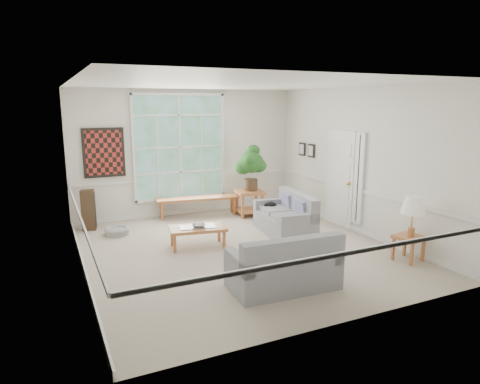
% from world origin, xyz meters
% --- Properties ---
extents(floor, '(5.50, 6.00, 0.01)m').
position_xyz_m(floor, '(0.00, 0.00, -0.01)').
color(floor, '#A89A8A').
rests_on(floor, ground).
extents(ceiling, '(5.50, 6.00, 0.02)m').
position_xyz_m(ceiling, '(0.00, 0.00, 3.00)').
color(ceiling, white).
rests_on(ceiling, ground).
extents(wall_back, '(5.50, 0.02, 3.00)m').
position_xyz_m(wall_back, '(0.00, 3.00, 1.50)').
color(wall_back, silver).
rests_on(wall_back, ground).
extents(wall_front, '(5.50, 0.02, 3.00)m').
position_xyz_m(wall_front, '(0.00, -3.00, 1.50)').
color(wall_front, silver).
rests_on(wall_front, ground).
extents(wall_left, '(0.02, 6.00, 3.00)m').
position_xyz_m(wall_left, '(-2.75, 0.00, 1.50)').
color(wall_left, silver).
rests_on(wall_left, ground).
extents(wall_right, '(0.02, 6.00, 3.00)m').
position_xyz_m(wall_right, '(2.75, 0.00, 1.50)').
color(wall_right, silver).
rests_on(wall_right, ground).
extents(window_back, '(2.30, 0.08, 2.40)m').
position_xyz_m(window_back, '(-0.20, 2.96, 1.65)').
color(window_back, white).
rests_on(window_back, wall_back).
extents(entry_door, '(0.08, 0.90, 2.10)m').
position_xyz_m(entry_door, '(2.71, 0.60, 1.05)').
color(entry_door, white).
rests_on(entry_door, floor).
extents(door_sidelight, '(0.08, 0.26, 1.90)m').
position_xyz_m(door_sidelight, '(2.71, -0.03, 1.15)').
color(door_sidelight, white).
rests_on(door_sidelight, wall_right).
extents(wall_art, '(0.90, 0.06, 1.10)m').
position_xyz_m(wall_art, '(-1.95, 2.95, 1.60)').
color(wall_art, '#571B17').
rests_on(wall_art, wall_back).
extents(wall_frame_near, '(0.04, 0.26, 0.32)m').
position_xyz_m(wall_frame_near, '(2.71, 1.75, 1.55)').
color(wall_frame_near, black).
rests_on(wall_frame_near, wall_right).
extents(wall_frame_far, '(0.04, 0.26, 0.32)m').
position_xyz_m(wall_frame_far, '(2.71, 2.15, 1.55)').
color(wall_frame_far, black).
rests_on(wall_frame_far, wall_right).
extents(loveseat_right, '(1.00, 1.66, 0.85)m').
position_xyz_m(loveseat_right, '(1.26, 0.51, 0.42)').
color(loveseat_right, gray).
rests_on(loveseat_right, floor).
extents(loveseat_front, '(1.60, 0.89, 0.85)m').
position_xyz_m(loveseat_front, '(-0.12, -1.78, 0.42)').
color(loveseat_front, gray).
rests_on(loveseat_front, floor).
extents(coffee_table, '(1.14, 0.74, 0.39)m').
position_xyz_m(coffee_table, '(-0.66, 0.47, 0.20)').
color(coffee_table, '#AE6536').
rests_on(coffee_table, floor).
extents(pewter_bowl, '(0.43, 0.43, 0.08)m').
position_xyz_m(pewter_bowl, '(-0.64, 0.44, 0.43)').
color(pewter_bowl, '#9B9BA0').
rests_on(pewter_bowl, coffee_table).
extents(window_bench, '(1.99, 0.67, 0.46)m').
position_xyz_m(window_bench, '(0.11, 2.61, 0.23)').
color(window_bench, '#AE6536').
rests_on(window_bench, floor).
extents(end_table, '(0.71, 0.71, 0.62)m').
position_xyz_m(end_table, '(1.25, 2.13, 0.31)').
color(end_table, '#AE6536').
rests_on(end_table, floor).
extents(houseplant, '(0.87, 0.87, 1.10)m').
position_xyz_m(houseplant, '(1.29, 2.14, 1.17)').
color(houseplant, '#22561E').
rests_on(houseplant, end_table).
extents(side_table, '(0.52, 0.52, 0.45)m').
position_xyz_m(side_table, '(2.40, -1.74, 0.22)').
color(side_table, '#AE6536').
rests_on(side_table, floor).
extents(table_lamp, '(0.41, 0.41, 0.70)m').
position_xyz_m(table_lamp, '(2.40, -1.78, 0.79)').
color(table_lamp, silver).
rests_on(table_lamp, side_table).
extents(pet_bed, '(0.62, 0.62, 0.15)m').
position_xyz_m(pet_bed, '(-1.92, 1.92, 0.07)').
color(pet_bed, gray).
rests_on(pet_bed, floor).
extents(floor_speaker, '(0.32, 0.27, 0.88)m').
position_xyz_m(floor_speaker, '(-2.40, 2.52, 0.44)').
color(floor_speaker, '#372618').
rests_on(floor_speaker, floor).
extents(cat, '(0.34, 0.28, 0.14)m').
position_xyz_m(cat, '(1.24, 1.07, 0.50)').
color(cat, black).
rests_on(cat, loveseat_right).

